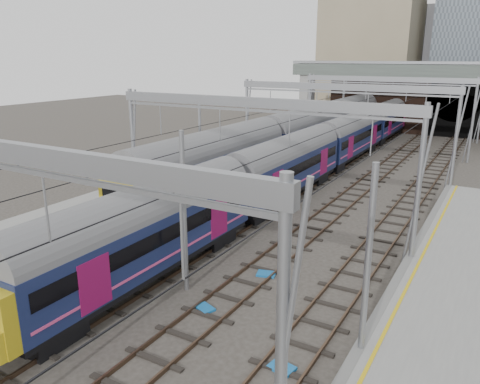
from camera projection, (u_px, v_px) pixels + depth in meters
The scene contains 13 objects.
ground at pixel (157, 310), 18.81m from camera, with size 160.00×160.00×0.00m, color #38332D.
platform_left at pixel (42, 232), 25.63m from camera, with size 4.32×55.00×1.12m.
tracks at pixel (302, 208), 31.27m from camera, with size 14.40×80.00×0.22m.
overhead_line at pixel (339, 101), 34.83m from camera, with size 16.80×80.00×8.00m.
retaining_wall at pixel (425, 100), 60.09m from camera, with size 28.00×2.75×9.00m.
overbridge at pixel (407, 79), 55.02m from camera, with size 28.00×3.00×9.25m.
city_skyline at pixel (465, 6), 71.30m from camera, with size 37.50×27.50×60.00m.
train_main at pixel (323, 149), 39.14m from camera, with size 2.59×59.99×4.53m.
train_second at pixel (307, 132), 46.16m from camera, with size 3.00×52.05×5.10m.
relay_cabinet at pixel (64, 266), 21.46m from camera, with size 0.54×0.45×1.08m, color silver.
equip_cover_a at pixel (266, 274), 21.80m from camera, with size 0.86×0.60×0.10m, color #1663A9.
equip_cover_b at pixel (205, 308), 18.85m from camera, with size 0.78×0.55×0.09m, color #1663A9.
equip_cover_c at pixel (282, 368), 15.25m from camera, with size 0.83×0.59×0.10m, color #1663A9.
Camera 1 is at (11.26, -12.82, 9.82)m, focal length 35.00 mm.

